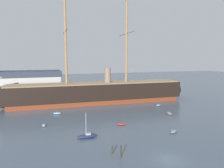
{
  "coord_description": "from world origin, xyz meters",
  "views": [
    {
      "loc": [
        -19.92,
        -27.93,
        16.46
      ],
      "look_at": [
        1.26,
        30.38,
        9.02
      ],
      "focal_mm": 34.28,
      "sensor_mm": 36.0,
      "label": 1
    }
  ],
  "objects_px": {
    "tall_ship": "(98,92)",
    "dinghy_distant_centre": "(87,96)",
    "dinghy_mid_left": "(44,125)",
    "dinghy_far_right": "(155,96)",
    "dinghy_mid_right": "(169,113)",
    "dinghy_alongside_stern": "(158,105)",
    "dinghy_near_centre": "(121,124)",
    "seagull_in_flight": "(132,71)",
    "sailboat_far_left": "(11,105)",
    "dinghy_foreground_right": "(174,131)",
    "dinghy_alongside_bow": "(57,113)",
    "mooring_piling_left_pair": "(121,152)",
    "mooring_piling_nearest": "(112,150)",
    "sailboat_foreground_left": "(87,136)"
  },
  "relations": [
    {
      "from": "tall_ship",
      "to": "dinghy_distant_centre",
      "type": "distance_m",
      "value": 15.87
    },
    {
      "from": "dinghy_mid_left",
      "to": "dinghy_far_right",
      "type": "xyz_separation_m",
      "value": [
        46.44,
        24.89,
        0.11
      ]
    },
    {
      "from": "dinghy_mid_right",
      "to": "dinghy_alongside_stern",
      "type": "xyz_separation_m",
      "value": [
        3.09,
        10.73,
        -0.02
      ]
    },
    {
      "from": "dinghy_near_centre",
      "to": "seagull_in_flight",
      "type": "height_order",
      "value": "seagull_in_flight"
    },
    {
      "from": "dinghy_mid_right",
      "to": "sailboat_far_left",
      "type": "bearing_deg",
      "value": 147.51
    },
    {
      "from": "dinghy_foreground_right",
      "to": "dinghy_mid_left",
      "type": "bearing_deg",
      "value": 151.56
    },
    {
      "from": "sailboat_far_left",
      "to": "dinghy_alongside_bow",
      "type": "bearing_deg",
      "value": -51.03
    },
    {
      "from": "dinghy_mid_left",
      "to": "mooring_piling_left_pair",
      "type": "height_order",
      "value": "mooring_piling_left_pair"
    },
    {
      "from": "sailboat_far_left",
      "to": "mooring_piling_nearest",
      "type": "height_order",
      "value": "sailboat_far_left"
    },
    {
      "from": "dinghy_near_centre",
      "to": "dinghy_alongside_bow",
      "type": "relative_size",
      "value": 0.92
    },
    {
      "from": "dinghy_alongside_bow",
      "to": "mooring_piling_nearest",
      "type": "distance_m",
      "value": 31.2
    },
    {
      "from": "tall_ship",
      "to": "dinghy_foreground_right",
      "type": "xyz_separation_m",
      "value": [
        6.97,
        -36.57,
        -3.68
      ]
    },
    {
      "from": "dinghy_far_right",
      "to": "mooring_piling_left_pair",
      "type": "xyz_separation_m",
      "value": [
        -35.04,
        -46.62,
        0.68
      ]
    },
    {
      "from": "dinghy_alongside_bow",
      "to": "dinghy_near_centre",
      "type": "bearing_deg",
      "value": -49.05
    },
    {
      "from": "dinghy_foreground_right",
      "to": "dinghy_near_centre",
      "type": "bearing_deg",
      "value": 134.65
    },
    {
      "from": "sailboat_foreground_left",
      "to": "mooring_piling_left_pair",
      "type": "relative_size",
      "value": 2.68
    },
    {
      "from": "dinghy_alongside_bow",
      "to": "mooring_piling_left_pair",
      "type": "distance_m",
      "value": 33.0
    },
    {
      "from": "dinghy_foreground_right",
      "to": "dinghy_alongside_bow",
      "type": "bearing_deg",
      "value": 132.32
    },
    {
      "from": "tall_ship",
      "to": "dinghy_distant_centre",
      "type": "height_order",
      "value": "tall_ship"
    },
    {
      "from": "tall_ship",
      "to": "dinghy_alongside_bow",
      "type": "height_order",
      "value": "tall_ship"
    },
    {
      "from": "sailboat_foreground_left",
      "to": "mooring_piling_nearest",
      "type": "height_order",
      "value": "sailboat_foreground_left"
    },
    {
      "from": "dinghy_near_centre",
      "to": "dinghy_foreground_right",
      "type": "bearing_deg",
      "value": -45.35
    },
    {
      "from": "dinghy_foreground_right",
      "to": "dinghy_mid_right",
      "type": "distance_m",
      "value": 16.0
    },
    {
      "from": "dinghy_distant_centre",
      "to": "mooring_piling_nearest",
      "type": "xyz_separation_m",
      "value": [
        -9.21,
        -57.46,
        0.47
      ]
    },
    {
      "from": "dinghy_mid_right",
      "to": "mooring_piling_left_pair",
      "type": "relative_size",
      "value": 1.47
    },
    {
      "from": "seagull_in_flight",
      "to": "dinghy_alongside_bow",
      "type": "bearing_deg",
      "value": 139.24
    },
    {
      "from": "dinghy_foreground_right",
      "to": "mooring_piling_left_pair",
      "type": "bearing_deg",
      "value": -155.58
    },
    {
      "from": "dinghy_near_centre",
      "to": "dinghy_mid_right",
      "type": "bearing_deg",
      "value": 15.27
    },
    {
      "from": "mooring_piling_left_pair",
      "to": "seagull_in_flight",
      "type": "height_order",
      "value": "seagull_in_flight"
    },
    {
      "from": "sailboat_foreground_left",
      "to": "dinghy_foreground_right",
      "type": "distance_m",
      "value": 19.19
    },
    {
      "from": "dinghy_alongside_bow",
      "to": "sailboat_far_left",
      "type": "distance_m",
      "value": 22.36
    },
    {
      "from": "sailboat_far_left",
      "to": "mooring_piling_left_pair",
      "type": "bearing_deg",
      "value": -66.76
    },
    {
      "from": "dinghy_mid_left",
      "to": "sailboat_far_left",
      "type": "xyz_separation_m",
      "value": [
        -9.88,
        27.84,
        0.18
      ]
    },
    {
      "from": "dinghy_mid_right",
      "to": "dinghy_far_right",
      "type": "xyz_separation_m",
      "value": [
        11.09,
        25.86,
        0.0
      ]
    },
    {
      "from": "sailboat_far_left",
      "to": "dinghy_alongside_stern",
      "type": "bearing_deg",
      "value": -20.51
    },
    {
      "from": "dinghy_distant_centre",
      "to": "mooring_piling_left_pair",
      "type": "bearing_deg",
      "value": -97.96
    },
    {
      "from": "sailboat_foreground_left",
      "to": "mooring_piling_nearest",
      "type": "bearing_deg",
      "value": -75.06
    },
    {
      "from": "mooring_piling_nearest",
      "to": "seagull_in_flight",
      "type": "bearing_deg",
      "value": 54.62
    },
    {
      "from": "dinghy_alongside_stern",
      "to": "dinghy_mid_left",
      "type": "bearing_deg",
      "value": -165.76
    },
    {
      "from": "dinghy_foreground_right",
      "to": "dinghy_near_centre",
      "type": "height_order",
      "value": "dinghy_foreground_right"
    },
    {
      "from": "dinghy_near_centre",
      "to": "mooring_piling_nearest",
      "type": "distance_m",
      "value": 16.36
    },
    {
      "from": "dinghy_mid_left",
      "to": "mooring_piling_left_pair",
      "type": "distance_m",
      "value": 24.55
    },
    {
      "from": "dinghy_foreground_right",
      "to": "dinghy_distant_centre",
      "type": "height_order",
      "value": "dinghy_foreground_right"
    },
    {
      "from": "dinghy_alongside_stern",
      "to": "seagull_in_flight",
      "type": "relative_size",
      "value": 2.67
    },
    {
      "from": "dinghy_mid_left",
      "to": "dinghy_alongside_stern",
      "type": "xyz_separation_m",
      "value": [
        38.44,
        9.76,
        0.08
      ]
    },
    {
      "from": "dinghy_foreground_right",
      "to": "sailboat_foreground_left",
      "type": "bearing_deg",
      "value": 170.03
    },
    {
      "from": "dinghy_alongside_bow",
      "to": "seagull_in_flight",
      "type": "bearing_deg",
      "value": -40.76
    },
    {
      "from": "sailboat_foreground_left",
      "to": "dinghy_alongside_bow",
      "type": "xyz_separation_m",
      "value": [
        -3.95,
        21.77,
        -0.17
      ]
    },
    {
      "from": "dinghy_foreground_right",
      "to": "seagull_in_flight",
      "type": "bearing_deg",
      "value": 118.45
    },
    {
      "from": "seagull_in_flight",
      "to": "dinghy_mid_left",
      "type": "bearing_deg",
      "value": 168.17
    }
  ]
}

